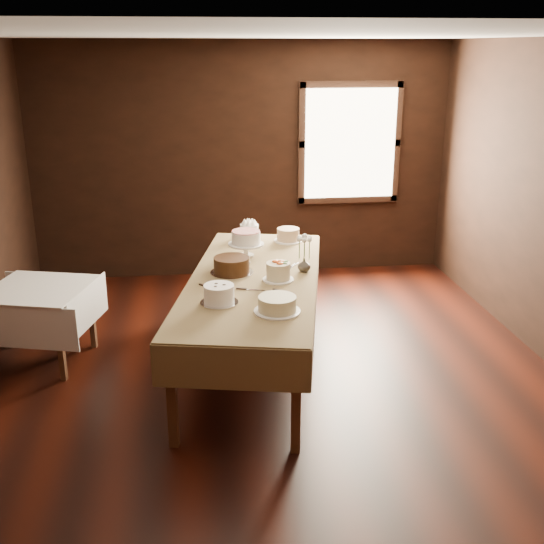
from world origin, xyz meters
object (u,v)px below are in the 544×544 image
(cake_meringue, at_px, (249,232))
(cake_flowers, at_px, (278,272))
(display_table, at_px, (253,284))
(cake_server_b, at_px, (288,294))
(cake_chocolate, at_px, (232,266))
(cake_lattice, at_px, (246,245))
(flower_vase, at_px, (304,265))
(cake_swirl, at_px, (219,295))
(side_table, at_px, (38,296))
(cake_speckled, at_px, (288,235))
(cake_server_e, at_px, (214,289))
(cake_server_a, at_px, (256,290))
(cake_cream, at_px, (277,305))
(cake_server_d, at_px, (294,265))
(cake_server_c, at_px, (248,265))

(cake_meringue, height_order, cake_flowers, cake_flowers)
(display_table, xyz_separation_m, cake_server_b, (0.24, -0.45, 0.07))
(cake_chocolate, bearing_deg, cake_lattice, 70.50)
(cake_flowers, relative_size, flower_vase, 2.41)
(cake_server_b, bearing_deg, display_table, 167.99)
(cake_chocolate, height_order, cake_swirl, cake_swirl)
(side_table, distance_m, cake_chocolate, 1.74)
(cake_lattice, xyz_separation_m, cake_swirl, (-0.31, -1.17, -0.04))
(cake_speckled, height_order, cake_chocolate, cake_chocolate)
(cake_lattice, bearing_deg, flower_vase, -47.71)
(cake_chocolate, distance_m, cake_server_e, 0.42)
(cake_server_a, relative_size, cake_server_b, 1.00)
(cake_cream, relative_size, cake_server_d, 1.51)
(cake_speckled, bearing_deg, flower_vase, -90.18)
(cake_server_a, bearing_deg, flower_vase, 59.36)
(cake_lattice, distance_m, cake_server_e, 0.92)
(flower_vase, bearing_deg, cake_server_d, 108.39)
(cake_lattice, bearing_deg, cake_server_a, -90.17)
(cake_flowers, height_order, cake_cream, cake_flowers)
(cake_lattice, distance_m, cake_server_b, 1.09)
(cake_server_b, bearing_deg, cake_swirl, -117.62)
(cake_cream, bearing_deg, cake_speckled, 78.96)
(cake_chocolate, relative_size, cake_server_e, 1.64)
(cake_meringue, xyz_separation_m, cake_server_e, (-0.43, -1.46, -0.07))
(cake_meringue, bearing_deg, cake_flowers, -84.79)
(cake_speckled, xyz_separation_m, cake_swirl, (-0.78, -1.62, 0.01))
(cake_server_c, height_order, flower_vase, flower_vase)
(cake_chocolate, height_order, cake_cream, cake_chocolate)
(cake_swirl, xyz_separation_m, cake_server_e, (-0.03, 0.32, -0.07))
(display_table, xyz_separation_m, side_table, (-1.88, 0.37, -0.16))
(side_table, bearing_deg, cake_speckled, 16.19)
(side_table, xyz_separation_m, cake_swirl, (1.56, -0.94, 0.30))
(cake_speckled, xyz_separation_m, cake_lattice, (-0.47, -0.45, 0.05))
(side_table, distance_m, cake_swirl, 1.84)
(cake_flowers, height_order, cake_server_e, cake_flowers)
(display_table, bearing_deg, cake_server_a, -91.60)
(display_table, bearing_deg, cake_flowers, -26.53)
(cake_flowers, xyz_separation_m, cake_server_e, (-0.55, -0.15, -0.07))
(cake_speckled, bearing_deg, side_table, -163.81)
(cake_server_a, bearing_deg, display_table, 106.15)
(cake_server_a, bearing_deg, cake_speckled, 88.85)
(display_table, xyz_separation_m, cake_chocolate, (-0.17, 0.13, 0.13))
(cake_server_b, relative_size, cake_server_e, 1.00)
(cake_speckled, bearing_deg, cake_swirl, -115.71)
(cake_meringue, distance_m, cake_server_d, 0.99)
(cake_server_a, bearing_deg, cake_server_c, 108.11)
(cake_speckled, height_order, cake_server_a, cake_speckled)
(cake_server_d, height_order, flower_vase, flower_vase)
(cake_swirl, bearing_deg, cake_cream, -28.30)
(cake_flowers, distance_m, cake_server_e, 0.57)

